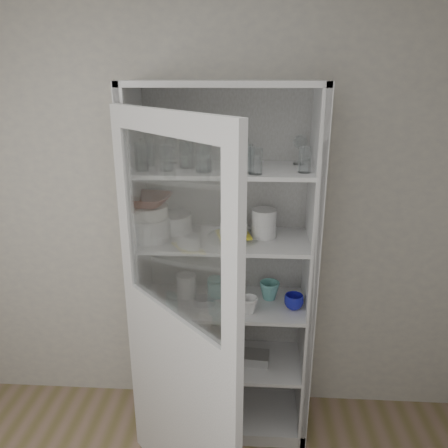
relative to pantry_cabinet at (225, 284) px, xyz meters
The scene contains 34 objects.
wall_back 0.44m from the pantry_cabinet, 140.87° to the left, with size 3.60×0.02×2.60m, color #A5A19C.
pantry_cabinet is the anchor object (origin of this frame).
cupboard_door 0.65m from the pantry_cabinet, 107.30° to the right, with size 0.65×0.68×2.00m.
tumbler_0 0.91m from the pantry_cabinet, 156.25° to the right, with size 0.07×0.07×0.14m, color silver.
tumbler_1 0.86m from the pantry_cabinet, 148.71° to the right, with size 0.07×0.07×0.13m, color silver.
tumbler_2 0.82m from the pantry_cabinet, 114.94° to the right, with size 0.07×0.07×0.14m, color silver.
tumbler_3 0.82m from the pantry_cabinet, 116.78° to the right, with size 0.07×0.07×0.15m, color silver.
tumbler_4 0.82m from the pantry_cabinet, 56.85° to the right, with size 0.07×0.07×0.13m, color silver.
tumbler_5 0.83m from the pantry_cabinet, 53.20° to the right, with size 0.07×0.07×0.13m, color silver.
tumbler_6 0.90m from the pantry_cabinet, 22.45° to the right, with size 0.06×0.06×0.13m, color silver.
tumbler_7 0.90m from the pantry_cabinet, behind, with size 0.07×0.07×0.15m, color silver.
tumbler_8 0.82m from the pantry_cabinet, 154.51° to the right, with size 0.07×0.07×0.14m, color silver.
tumbler_9 0.82m from the pantry_cabinet, 156.95° to the right, with size 0.08×0.08×0.15m, color silver.
tumbler_10 0.80m from the pantry_cabinet, 37.02° to the right, with size 0.06×0.06×0.13m, color silver.
goblet_0 0.85m from the pantry_cabinet, behind, with size 0.07×0.07×0.16m, color silver, non-canonical shape.
goblet_1 0.81m from the pantry_cabinet, 34.88° to the left, with size 0.07×0.07×0.17m, color silver, non-canonical shape.
goblet_2 0.82m from the pantry_cabinet, 34.24° to the left, with size 0.08×0.08×0.18m, color silver, non-canonical shape.
goblet_3 0.91m from the pantry_cabinet, ahead, with size 0.08×0.08×0.18m, color silver, non-canonical shape.
plate_stack_front 0.57m from the pantry_cabinet, 165.30° to the right, with size 0.23×0.23×0.13m, color white.
plate_stack_back 0.48m from the pantry_cabinet, behind, with size 0.22×0.22×0.10m, color white.
cream_bowl 0.64m from the pantry_cabinet, 165.30° to the right, with size 0.21×0.21×0.07m, color white.
terracotta_bowl 0.69m from the pantry_cabinet, 165.30° to the right, with size 0.25×0.25×0.06m, color maroon.
glass_platter 0.34m from the pantry_cabinet, 53.52° to the right, with size 0.29×0.29×0.02m, color silver.
yellow_trivet 0.36m from the pantry_cabinet, 53.52° to the right, with size 0.17×0.17×0.01m, color gold.
white_ramekin 0.39m from the pantry_cabinet, 53.52° to the right, with size 0.15×0.15×0.07m, color white.
grey_bowl_stack 0.46m from the pantry_cabinet, ahead, with size 0.14×0.14×0.16m, color silver.
mug_blue 0.42m from the pantry_cabinet, 17.40° to the right, with size 0.11×0.11×0.09m, color #12239C.
mug_teal 0.27m from the pantry_cabinet, ahead, with size 0.12×0.12×0.11m, color teal.
mug_white 0.24m from the pantry_cabinet, 51.62° to the right, with size 0.10×0.10×0.09m, color white.
teal_jar 0.06m from the pantry_cabinet, behind, with size 0.10×0.10×0.11m.
measuring_cups 0.17m from the pantry_cabinet, 137.59° to the right, with size 0.10×0.10×0.04m, color silver.
white_canister 0.23m from the pantry_cabinet, behind, with size 0.12×0.12×0.14m, color white.
cream_dish 0.47m from the pantry_cabinet, 138.79° to the right, with size 0.23×0.23×0.07m, color white.
tin_box 0.50m from the pantry_cabinet, 24.39° to the right, with size 0.18×0.13×0.05m, color #B3B3B3.
Camera 1 is at (0.34, -1.00, 2.13)m, focal length 35.00 mm.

